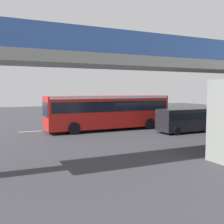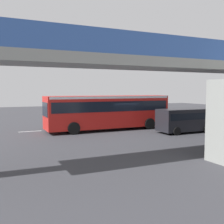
{
  "view_description": "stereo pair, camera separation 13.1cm",
  "coord_description": "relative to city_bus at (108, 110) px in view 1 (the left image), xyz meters",
  "views": [
    {
      "loc": [
        11.26,
        22.29,
        3.66
      ],
      "look_at": [
        0.65,
        -0.7,
        1.6
      ],
      "focal_mm": 42.93,
      "sensor_mm": 36.0,
      "label": 1
    },
    {
      "loc": [
        11.14,
        22.34,
        3.66
      ],
      "look_at": [
        0.65,
        -0.7,
        1.6
      ],
      "focal_mm": 42.93,
      "sensor_mm": 36.0,
      "label": 2
    }
  ],
  "objects": [
    {
      "name": "ground",
      "position": [
        -1.25,
        0.22,
        -1.88
      ],
      "size": [
        80.0,
        80.0,
        0.0
      ],
      "primitive_type": "plane",
      "color": "#38383D"
    },
    {
      "name": "lane_dash_leftmost",
      "position": [
        -9.25,
        -1.98,
        -1.88
      ],
      "size": [
        2.0,
        0.2,
        0.01
      ],
      "primitive_type": "cube",
      "color": "silver",
      "rests_on": "ground"
    },
    {
      "name": "lane_dash_right",
      "position": [
        2.75,
        -1.98,
        -1.88
      ],
      "size": [
        2.0,
        0.2,
        0.01
      ],
      "primitive_type": "cube",
      "color": "silver",
      "rests_on": "ground"
    },
    {
      "name": "pedestrian_overpass",
      "position": [
        -1.25,
        10.18,
        2.82
      ],
      "size": [
        26.92,
        2.6,
        6.41
      ],
      "color": "gray",
      "rests_on": "ground"
    },
    {
      "name": "lane_dash_rightmost",
      "position": [
        6.75,
        -1.98,
        -1.88
      ],
      "size": [
        2.0,
        0.2,
        0.01
      ],
      "primitive_type": "cube",
      "color": "silver",
      "rests_on": "ground"
    },
    {
      "name": "pedestrian",
      "position": [
        -5.55,
        -3.91,
        -1.0
      ],
      "size": [
        0.38,
        0.38,
        1.79
      ],
      "color": "#2D2D38",
      "rests_on": "ground"
    },
    {
      "name": "lane_dash_centre",
      "position": [
        -1.25,
        -1.98,
        -1.88
      ],
      "size": [
        2.0,
        0.2,
        0.01
      ],
      "primitive_type": "cube",
      "color": "silver",
      "rests_on": "ground"
    },
    {
      "name": "traffic_sign",
      "position": [
        -2.06,
        -3.75,
        0.01
      ],
      "size": [
        0.08,
        0.6,
        2.8
      ],
      "color": "slate",
      "rests_on": "ground"
    },
    {
      "name": "city_bus",
      "position": [
        0.0,
        0.0,
        0.0
      ],
      "size": [
        11.54,
        2.85,
        3.15
      ],
      "color": "red",
      "rests_on": "ground"
    },
    {
      "name": "lane_dash_left",
      "position": [
        -5.25,
        -1.98,
        -1.88
      ],
      "size": [
        2.0,
        0.2,
        0.01
      ],
      "primitive_type": "cube",
      "color": "silver",
      "rests_on": "ground"
    },
    {
      "name": "parked_van",
      "position": [
        -5.43,
        4.14,
        -0.7
      ],
      "size": [
        4.8,
        2.17,
        2.05
      ],
      "color": "black",
      "rests_on": "ground"
    }
  ]
}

